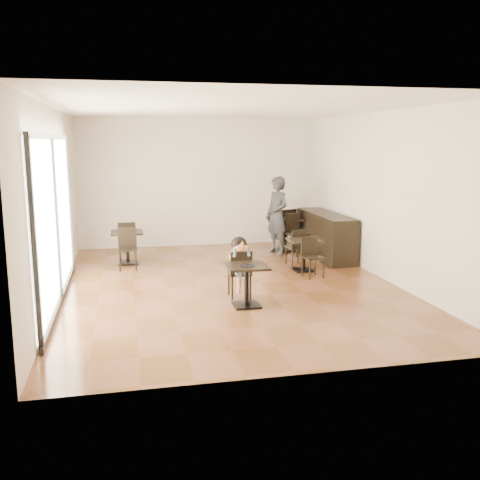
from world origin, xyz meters
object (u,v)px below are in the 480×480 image
object	(u,v)px
chair_left_a	(127,240)
cafe_table_back	(284,234)
child	(239,267)
chair_mid_a	(295,247)
chair_back_a	(284,227)
adult_patron	(277,215)
chair_left_b	(128,249)
cafe_table_left	(127,248)
cafe_table_mid	(304,255)
child_chair	(239,273)
child_table	(247,286)
chair_back_b	(298,235)
chair_mid_b	(313,258)

from	to	relation	value
chair_left_a	cafe_table_back	bearing A→B (deg)	-178.25
child	chair_left_a	size ratio (longest dim) A/B	1.21
chair_mid_a	chair_left_a	bearing A→B (deg)	-32.24
chair_back_a	chair_mid_a	bearing A→B (deg)	57.94
child	adult_patron	size ratio (longest dim) A/B	0.57
adult_patron	chair_left_b	size ratio (longest dim) A/B	2.14
adult_patron	chair_back_a	world-z (taller)	adult_patron
chair_left_a	cafe_table_left	bearing A→B (deg)	90.04
child	chair_mid_a	distance (m)	2.70
adult_patron	chair_left_b	xyz separation A→B (m)	(-3.47, -0.91, -0.49)
chair_left_a	chair_back_a	size ratio (longest dim) A/B	0.89
cafe_table_mid	chair_left_b	distance (m)	3.64
cafe_table_left	chair_left_b	size ratio (longest dim) A/B	0.83
child_chair	chair_back_a	distance (m)	4.68
child_table	chair_back_b	distance (m)	4.20
chair_mid_b	chair_left_b	size ratio (longest dim) A/B	0.92
chair_left_b	chair_back_b	world-z (taller)	chair_back_b
chair_back_a	chair_back_b	world-z (taller)	same
child_chair	chair_mid_b	bearing A→B (deg)	-149.32
child_table	cafe_table_mid	world-z (taller)	child_table
child_table	child_chair	world-z (taller)	child_chair
chair_mid_b	chair_left_b	bearing A→B (deg)	147.76
cafe_table_mid	child	bearing A→B (deg)	-137.42
chair_mid_b	chair_left_a	bearing A→B (deg)	134.20
child	chair_back_b	xyz separation A→B (m)	(2.07, 3.10, -0.04)
chair_mid_a	chair_mid_b	bearing A→B (deg)	79.84
chair_left_a	cafe_table_mid	bearing A→B (deg)	150.73
child_chair	child	distance (m)	0.11
cafe_table_left	chair_mid_a	xyz separation A→B (m)	(3.53, -0.88, 0.04)
chair_mid_a	chair_left_b	bearing A→B (deg)	-15.55
child	chair_mid_b	world-z (taller)	child
cafe_table_mid	chair_mid_a	size ratio (longest dim) A/B	0.83
cafe_table_mid	chair_back_a	world-z (taller)	chair_back_a
cafe_table_back	chair_back_b	size ratio (longest dim) A/B	0.83
cafe_table_mid	cafe_table_back	size ratio (longest dim) A/B	0.82
child_table	adult_patron	xyz separation A→B (m)	(1.63, 3.90, 0.57)
chair_back_a	chair_back_b	bearing A→B (deg)	68.30
chair_left_b	chair_back_a	bearing A→B (deg)	24.26
chair_left_b	chair_back_a	xyz separation A→B (m)	(3.92, 1.76, 0.05)
adult_patron	chair_left_a	size ratio (longest dim) A/B	2.14
cafe_table_mid	chair_left_b	world-z (taller)	chair_left_b
child	cafe_table_mid	distance (m)	2.30
cafe_table_left	cafe_table_back	bearing A→B (deg)	10.00
chair_back_a	child_chair	bearing A→B (deg)	42.04
chair_mid_b	chair_left_a	xyz separation A→B (m)	(-3.53, 2.53, 0.03)
chair_mid_b	chair_back_b	distance (m)	2.13
chair_mid_b	child	bearing A→B (deg)	-159.48
cafe_table_back	chair_left_b	bearing A→B (deg)	-162.11
cafe_table_left	chair_back_b	bearing A→B (deg)	1.64
child_table	cafe_table_left	size ratio (longest dim) A/B	0.96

